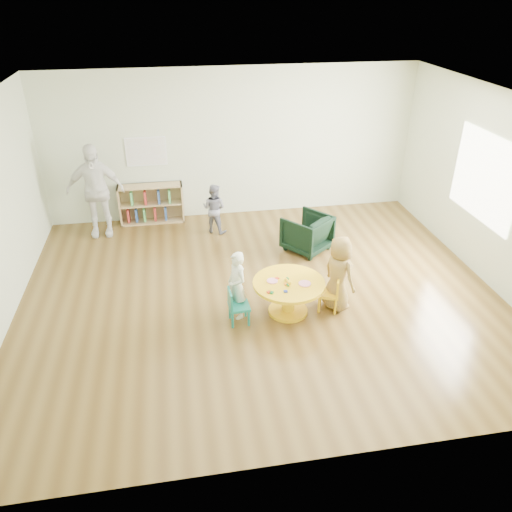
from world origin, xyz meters
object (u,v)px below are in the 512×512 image
at_px(kid_chair_right, 331,292).
at_px(adult_caretaker, 95,191).
at_px(child_right, 339,274).
at_px(activity_table, 289,291).
at_px(bookshelf, 151,204).
at_px(toddler, 214,209).
at_px(kid_chair_left, 236,305).
at_px(armchair, 307,233).
at_px(child_left, 237,285).

distance_m(kid_chair_right, adult_caretaker, 4.61).
relative_size(kid_chair_right, child_right, 0.48).
height_order(activity_table, bookshelf, bookshelf).
bearing_deg(kid_chair_right, activity_table, 108.21).
distance_m(bookshelf, toddler, 1.33).
xyz_separation_m(kid_chair_left, armchair, (1.48, 1.88, 0.04)).
xyz_separation_m(bookshelf, child_right, (2.62, -3.38, 0.19)).
xyz_separation_m(activity_table, bookshelf, (-1.91, 3.39, 0.02)).
distance_m(activity_table, armchair, 1.91).
bearing_deg(kid_chair_left, adult_caretaker, -148.82).
relative_size(kid_chair_left, armchair, 0.74).
xyz_separation_m(child_right, adult_caretaker, (-3.53, 2.99, 0.29)).
distance_m(kid_chair_left, kid_chair_right, 1.36).
distance_m(kid_chair_left, armchair, 2.39).
bearing_deg(child_right, kid_chair_right, 88.77).
distance_m(child_left, adult_caretaker, 3.65).
distance_m(armchair, child_left, 2.25).
xyz_separation_m(toddler, adult_caretaker, (-2.07, 0.26, 0.38)).
xyz_separation_m(kid_chair_left, bookshelf, (-1.17, 3.51, 0.09)).
xyz_separation_m(armchair, child_left, (-1.44, -1.72, 0.17)).
bearing_deg(child_left, kid_chair_right, 64.70).
bearing_deg(armchair, adult_caretaker, -57.62).
bearing_deg(bookshelf, kid_chair_right, -53.63).
xyz_separation_m(kid_chair_right, armchair, (0.12, 1.79, 0.04)).
bearing_deg(child_right, activity_table, 66.04).
xyz_separation_m(activity_table, toddler, (-0.76, 2.74, 0.12)).
relative_size(activity_table, child_right, 0.90).
distance_m(child_right, adult_caretaker, 4.64).
xyz_separation_m(kid_chair_left, kid_chair_right, (1.36, 0.08, 0.01)).
xyz_separation_m(child_left, adult_caretaker, (-2.11, 2.95, 0.35)).
bearing_deg(child_right, adult_caretaker, 24.90).
height_order(child_left, child_right, child_right).
distance_m(activity_table, adult_caretaker, 4.15).
distance_m(activity_table, child_right, 0.74).
bearing_deg(kid_chair_left, child_left, 165.22).
height_order(bookshelf, armchair, bookshelf).
height_order(kid_chair_right, child_left, child_left).
bearing_deg(toddler, kid_chair_right, 147.13).
bearing_deg(adult_caretaker, child_right, -39.94).
height_order(bookshelf, toddler, toddler).
bearing_deg(bookshelf, child_left, -70.25).
bearing_deg(child_right, toddler, 3.37).
height_order(activity_table, child_right, child_right).
distance_m(activity_table, kid_chair_right, 0.61).
xyz_separation_m(bookshelf, adult_caretaker, (-0.91, -0.39, 0.48)).
height_order(kid_chair_right, armchair, armchair).
bearing_deg(toddler, activity_table, 136.35).
relative_size(bookshelf, armchair, 1.71).
bearing_deg(kid_chair_left, bookshelf, -164.16).
relative_size(armchair, adult_caretaker, 0.42).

